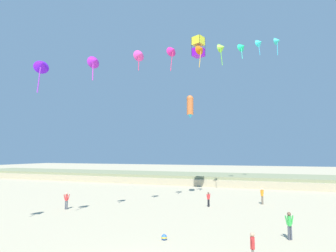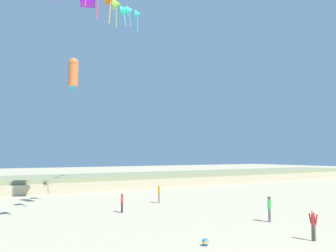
{
  "view_description": "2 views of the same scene",
  "coord_description": "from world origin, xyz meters",
  "px_view_note": "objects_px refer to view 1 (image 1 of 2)",
  "views": [
    {
      "loc": [
        5.35,
        -10.97,
        5.39
      ],
      "look_at": [
        -3.23,
        13.66,
        8.21
      ],
      "focal_mm": 28.0,
      "sensor_mm": 36.0,
      "label": 1
    },
    {
      "loc": [
        -11.68,
        -9.1,
        4.49
      ],
      "look_at": [
        0.31,
        10.02,
        6.33
      ],
      "focal_mm": 38.0,
      "sensor_mm": 36.0,
      "label": 2
    }
  ],
  "objects_px": {
    "person_near_left": "(253,247)",
    "person_mid_center": "(208,198)",
    "large_kite_mid_trail": "(190,106)",
    "person_far_left": "(262,195)",
    "person_near_right": "(289,224)",
    "person_far_right": "(67,199)",
    "beach_ball": "(164,237)",
    "large_kite_low_lead": "(198,47)"
  },
  "relations": [
    {
      "from": "person_near_left",
      "to": "person_mid_center",
      "type": "distance_m",
      "value": 14.44
    },
    {
      "from": "person_mid_center",
      "to": "large_kite_mid_trail",
      "type": "relative_size",
      "value": 0.52
    },
    {
      "from": "person_far_left",
      "to": "large_kite_mid_trail",
      "type": "bearing_deg",
      "value": 175.14
    },
    {
      "from": "person_near_right",
      "to": "person_far_right",
      "type": "distance_m",
      "value": 20.03
    },
    {
      "from": "person_near_left",
      "to": "beach_ball",
      "type": "xyz_separation_m",
      "value": [
        -5.41,
        2.25,
        -0.74
      ]
    },
    {
      "from": "person_far_left",
      "to": "person_far_right",
      "type": "distance_m",
      "value": 20.42
    },
    {
      "from": "person_far_left",
      "to": "beach_ball",
      "type": "xyz_separation_m",
      "value": [
        -5.99,
        -14.63,
        -0.83
      ]
    },
    {
      "from": "person_mid_center",
      "to": "person_far_right",
      "type": "relative_size",
      "value": 0.9
    },
    {
      "from": "person_near_left",
      "to": "person_near_right",
      "type": "xyz_separation_m",
      "value": [
        2.12,
        4.9,
        0.07
      ]
    },
    {
      "from": "person_near_left",
      "to": "person_far_left",
      "type": "relative_size",
      "value": 0.92
    },
    {
      "from": "beach_ball",
      "to": "person_far_left",
      "type": "bearing_deg",
      "value": 67.72
    },
    {
      "from": "person_near_left",
      "to": "person_near_right",
      "type": "distance_m",
      "value": 5.34
    },
    {
      "from": "person_far_left",
      "to": "beach_ball",
      "type": "bearing_deg",
      "value": -112.28
    },
    {
      "from": "person_near_left",
      "to": "large_kite_low_lead",
      "type": "xyz_separation_m",
      "value": [
        -6.4,
        17.58,
        18.07
      ]
    },
    {
      "from": "person_near_left",
      "to": "large_kite_mid_trail",
      "type": "distance_m",
      "value": 21.84
    },
    {
      "from": "person_near_left",
      "to": "beach_ball",
      "type": "bearing_deg",
      "value": 157.39
    },
    {
      "from": "person_near_right",
      "to": "beach_ball",
      "type": "height_order",
      "value": "person_near_right"
    },
    {
      "from": "person_near_right",
      "to": "person_mid_center",
      "type": "relative_size",
      "value": 1.15
    },
    {
      "from": "large_kite_low_lead",
      "to": "large_kite_mid_trail",
      "type": "xyz_separation_m",
      "value": [
        -1.15,
        -0.01,
        -7.52
      ]
    },
    {
      "from": "person_near_left",
      "to": "large_kite_mid_trail",
      "type": "bearing_deg",
      "value": 113.25
    },
    {
      "from": "person_near_left",
      "to": "person_far_right",
      "type": "relative_size",
      "value": 0.97
    },
    {
      "from": "beach_ball",
      "to": "person_far_right",
      "type": "bearing_deg",
      "value": 155.72
    },
    {
      "from": "large_kite_low_lead",
      "to": "person_far_right",
      "type": "bearing_deg",
      "value": -139.11
    },
    {
      "from": "person_far_right",
      "to": "beach_ball",
      "type": "distance_m",
      "value": 13.51
    },
    {
      "from": "person_far_left",
      "to": "beach_ball",
      "type": "distance_m",
      "value": 15.83
    },
    {
      "from": "person_near_right",
      "to": "person_mid_center",
      "type": "distance_m",
      "value": 11.09
    },
    {
      "from": "person_mid_center",
      "to": "large_kite_low_lead",
      "type": "xyz_separation_m",
      "value": [
        -1.72,
        3.92,
        18.13
      ]
    },
    {
      "from": "person_near_right",
      "to": "person_far_left",
      "type": "relative_size",
      "value": 0.99
    },
    {
      "from": "person_near_left",
      "to": "person_near_right",
      "type": "bearing_deg",
      "value": 66.59
    },
    {
      "from": "person_mid_center",
      "to": "person_near_right",
      "type": "bearing_deg",
      "value": -52.17
    },
    {
      "from": "person_near_right",
      "to": "person_mid_center",
      "type": "bearing_deg",
      "value": 127.83
    },
    {
      "from": "person_far_right",
      "to": "person_near_left",
      "type": "bearing_deg",
      "value": -23.78
    },
    {
      "from": "person_far_right",
      "to": "large_kite_mid_trail",
      "type": "xyz_separation_m",
      "value": [
        10.15,
        9.77,
        10.52
      ]
    },
    {
      "from": "person_far_left",
      "to": "person_far_right",
      "type": "bearing_deg",
      "value": -153.6
    },
    {
      "from": "person_mid_center",
      "to": "beach_ball",
      "type": "distance_m",
      "value": 11.45
    },
    {
      "from": "large_kite_low_lead",
      "to": "beach_ball",
      "type": "xyz_separation_m",
      "value": [
        1.0,
        -15.33,
        -18.81
      ]
    },
    {
      "from": "person_near_left",
      "to": "large_kite_mid_trail",
      "type": "height_order",
      "value": "large_kite_mid_trail"
    },
    {
      "from": "person_mid_center",
      "to": "person_far_right",
      "type": "distance_m",
      "value": 14.28
    },
    {
      "from": "person_mid_center",
      "to": "person_far_left",
      "type": "height_order",
      "value": "person_far_left"
    },
    {
      "from": "large_kite_mid_trail",
      "to": "person_near_left",
      "type": "bearing_deg",
      "value": -66.75
    },
    {
      "from": "beach_ball",
      "to": "person_near_left",
      "type": "bearing_deg",
      "value": -22.61
    },
    {
      "from": "person_far_right",
      "to": "beach_ball",
      "type": "bearing_deg",
      "value": -24.28
    }
  ]
}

